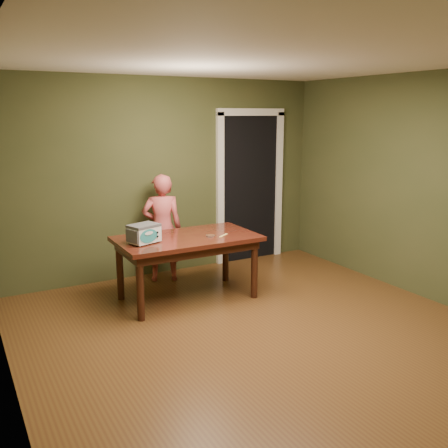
# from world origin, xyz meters

# --- Properties ---
(floor) EXTENTS (5.00, 5.00, 0.00)m
(floor) POSITION_xyz_m (0.00, 0.00, 0.00)
(floor) COLOR brown
(floor) RESTS_ON ground
(room_shell) EXTENTS (4.52, 5.02, 2.61)m
(room_shell) POSITION_xyz_m (0.00, 0.00, 1.71)
(room_shell) COLOR #414525
(room_shell) RESTS_ON ground
(doorway) EXTENTS (1.10, 0.66, 2.25)m
(doorway) POSITION_xyz_m (1.30, 2.78, 1.06)
(doorway) COLOR black
(doorway) RESTS_ON ground
(dining_table) EXTENTS (1.61, 0.91, 0.75)m
(dining_table) POSITION_xyz_m (-0.21, 1.41, 0.65)
(dining_table) COLOR #3D140D
(dining_table) RESTS_ON floor
(toy_oven) EXTENTS (0.39, 0.32, 0.21)m
(toy_oven) POSITION_xyz_m (-0.74, 1.37, 0.86)
(toy_oven) COLOR #4C4F54
(toy_oven) RESTS_ON dining_table
(baking_pan) EXTENTS (0.10, 0.10, 0.02)m
(baking_pan) POSITION_xyz_m (0.02, 1.27, 0.76)
(baking_pan) COLOR silver
(baking_pan) RESTS_ON dining_table
(spatula) EXTENTS (0.16, 0.13, 0.01)m
(spatula) POSITION_xyz_m (0.17, 1.24, 0.75)
(spatula) COLOR #EAC666
(spatula) RESTS_ON dining_table
(child) EXTENTS (0.59, 0.48, 1.39)m
(child) POSITION_xyz_m (-0.21, 2.18, 0.70)
(child) COLOR #C65251
(child) RESTS_ON floor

